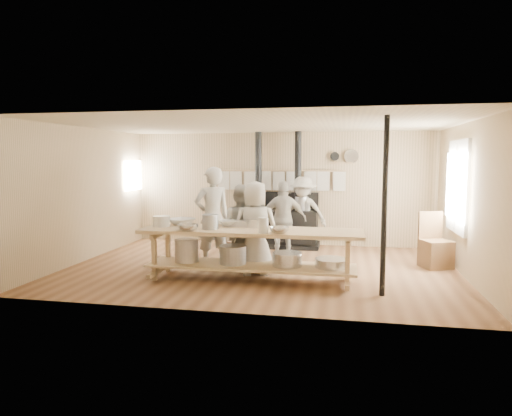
# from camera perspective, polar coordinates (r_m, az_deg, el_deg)

# --- Properties ---
(ground) EXTENTS (7.00, 7.00, 0.00)m
(ground) POSITION_cam_1_polar(r_m,az_deg,el_deg) (8.43, 0.59, -7.48)
(ground) COLOR brown
(ground) RESTS_ON ground
(room_shell) EXTENTS (7.00, 7.00, 7.00)m
(room_shell) POSITION_cam_1_polar(r_m,az_deg,el_deg) (8.21, 0.60, 3.61)
(room_shell) COLOR tan
(room_shell) RESTS_ON ground
(window_right) EXTENTS (0.09, 1.50, 1.65)m
(window_right) POSITION_cam_1_polar(r_m,az_deg,el_deg) (8.90, 23.92, 2.48)
(window_right) COLOR beige
(window_right) RESTS_ON ground
(left_opening) EXTENTS (0.00, 0.90, 0.90)m
(left_opening) POSITION_cam_1_polar(r_m,az_deg,el_deg) (11.22, -15.11, 3.94)
(left_opening) COLOR white
(left_opening) RESTS_ON ground
(stove) EXTENTS (1.90, 0.75, 2.60)m
(stove) POSITION_cam_1_polar(r_m,az_deg,el_deg) (10.39, 2.68, -1.98)
(stove) COLOR black
(stove) RESTS_ON ground
(towel_rail) EXTENTS (3.00, 0.04, 0.47)m
(towel_rail) POSITION_cam_1_polar(r_m,az_deg,el_deg) (10.58, 2.96, 3.74)
(towel_rail) COLOR tan
(towel_rail) RESTS_ON ground
(back_wall_shelf) EXTENTS (0.63, 0.14, 0.32)m
(back_wall_shelf) POSITION_cam_1_polar(r_m,az_deg,el_deg) (10.50, 10.99, 6.11)
(back_wall_shelf) COLOR tan
(back_wall_shelf) RESTS_ON ground
(prep_table) EXTENTS (3.60, 0.90, 0.85)m
(prep_table) POSITION_cam_1_polar(r_m,az_deg,el_deg) (7.46, -0.73, -5.18)
(prep_table) COLOR tan
(prep_table) RESTS_ON ground
(support_post) EXTENTS (0.08, 0.08, 2.60)m
(support_post) POSITION_cam_1_polar(r_m,az_deg,el_deg) (6.77, 15.76, 0.11)
(support_post) COLOR black
(support_post) RESTS_ON ground
(cook_far_left) EXTENTS (0.80, 0.75, 1.85)m
(cook_far_left) POSITION_cam_1_polar(r_m,az_deg,el_deg) (8.41, -5.49, -1.15)
(cook_far_left) COLOR #A29C90
(cook_far_left) RESTS_ON ground
(cook_left) EXTENTS (0.88, 0.77, 1.54)m
(cook_left) POSITION_cam_1_polar(r_m,az_deg,el_deg) (8.11, -1.91, -2.48)
(cook_left) COLOR #A29C90
(cook_left) RESTS_ON ground
(cook_center) EXTENTS (0.89, 0.69, 1.61)m
(cook_center) POSITION_cam_1_polar(r_m,az_deg,el_deg) (7.79, -0.08, -2.56)
(cook_center) COLOR #A29C90
(cook_center) RESTS_ON ground
(cook_right) EXTENTS (0.97, 0.54, 1.56)m
(cook_right) POSITION_cam_1_polar(r_m,az_deg,el_deg) (9.13, 3.47, -1.47)
(cook_right) COLOR #A29C90
(cook_right) RESTS_ON ground
(cook_by_window) EXTENTS (1.09, 0.70, 1.60)m
(cook_by_window) POSITION_cam_1_polar(r_m,az_deg,el_deg) (10.12, 5.88, -0.62)
(cook_by_window) COLOR #A29C90
(cook_by_window) RESTS_ON ground
(chair) EXTENTS (0.61, 0.61, 1.02)m
(chair) POSITION_cam_1_polar(r_m,az_deg,el_deg) (9.03, 21.50, -5.06)
(chair) COLOR brown
(chair) RESTS_ON ground
(bowl_white_a) EXTENTS (0.57, 0.57, 0.11)m
(bowl_white_a) POSITION_cam_1_polar(r_m,az_deg,el_deg) (8.07, -9.28, -1.66)
(bowl_white_a) COLOR white
(bowl_white_a) RESTS_ON prep_table
(bowl_steel_a) EXTENTS (0.46, 0.46, 0.10)m
(bowl_steel_a) POSITION_cam_1_polar(r_m,az_deg,el_deg) (7.33, -8.50, -2.42)
(bowl_steel_a) COLOR silver
(bowl_steel_a) RESTS_ON prep_table
(bowl_white_b) EXTENTS (0.50, 0.50, 0.10)m
(bowl_white_b) POSITION_cam_1_polar(r_m,az_deg,el_deg) (7.81, -3.23, -1.87)
(bowl_white_b) COLOR white
(bowl_white_b) RESTS_ON prep_table
(bowl_steel_b) EXTENTS (0.31, 0.31, 0.10)m
(bowl_steel_b) POSITION_cam_1_polar(r_m,az_deg,el_deg) (7.02, 2.94, -2.78)
(bowl_steel_b) COLOR silver
(bowl_steel_b) RESTS_ON prep_table
(roasting_pan) EXTENTS (0.50, 0.37, 0.10)m
(roasting_pan) POSITION_cam_1_polar(r_m,az_deg,el_deg) (7.78, -2.25, -1.89)
(roasting_pan) COLOR #B2B2B7
(roasting_pan) RESTS_ON prep_table
(mixing_bowl_large) EXTENTS (0.54, 0.54, 0.14)m
(mixing_bowl_large) POSITION_cam_1_polar(r_m,az_deg,el_deg) (7.71, -0.01, -1.81)
(mixing_bowl_large) COLOR silver
(mixing_bowl_large) RESTS_ON prep_table
(bucket_galv) EXTENTS (0.31, 0.31, 0.24)m
(bucket_galv) POSITION_cam_1_polar(r_m,az_deg,el_deg) (7.45, -5.74, -1.72)
(bucket_galv) COLOR gray
(bucket_galv) RESTS_ON prep_table
(deep_bowl_enamel) EXTENTS (0.32, 0.32, 0.18)m
(deep_bowl_enamel) POSITION_cam_1_polar(r_m,az_deg,el_deg) (7.87, -11.75, -1.63)
(deep_bowl_enamel) COLOR white
(deep_bowl_enamel) RESTS_ON prep_table
(pitcher) EXTENTS (0.19, 0.19, 0.24)m
(pitcher) POSITION_cam_1_polar(r_m,az_deg,el_deg) (7.01, 0.91, -2.18)
(pitcher) COLOR white
(pitcher) RESTS_ON prep_table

